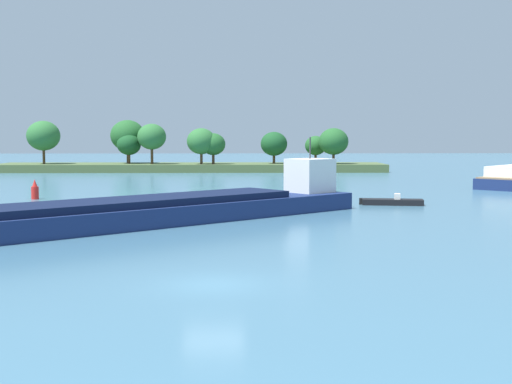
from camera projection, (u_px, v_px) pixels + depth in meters
The scene contains 5 objects.
ground_plane at pixel (214, 284), 28.40m from camera, with size 400.00×400.00×0.00m, color teal.
treeline_island at pixel (186, 154), 115.81m from camera, with size 64.40×10.40×8.62m.
cargo_barge at pixel (161, 209), 48.16m from camera, with size 30.68×26.95×5.94m.
fishing_skiff at pixel (392, 202), 60.62m from camera, with size 5.61×2.45×1.00m.
channel_buoy_red at pixel (35, 191), 65.89m from camera, with size 0.70×0.70×1.90m.
Camera 1 is at (1.21, -28.02, 6.14)m, focal length 48.57 mm.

